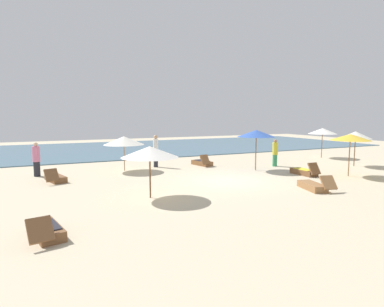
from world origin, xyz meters
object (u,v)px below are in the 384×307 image
Objects in this scene: umbrella_3 at (323,131)px; person_2 at (156,150)px; umbrella_0 at (350,137)px; umbrella_4 at (356,135)px; lounger_0 at (305,172)px; lounger_2 at (202,163)px; lounger_3 at (314,186)px; umbrella_1 at (150,152)px; person_0 at (36,159)px; lounger_1 at (46,230)px; umbrella_2 at (124,141)px; umbrella_5 at (256,133)px; lounger_4 at (55,178)px; person_1 at (275,153)px.

umbrella_3 is 1.12× the size of person_2.
umbrella_0 is 1.12× the size of person_2.
umbrella_4 is 5.41m from lounger_0.
umbrella_4 is 9.63m from lounger_2.
umbrella_3 is (4.51, 6.01, -0.04)m from umbrella_0.
umbrella_4 is 1.21× the size of lounger_3.
person_0 is (-4.00, 6.66, -0.88)m from umbrella_1.
person_2 is (6.55, 0.28, 0.13)m from person_0.
person_2 is at bearing 175.34° from umbrella_3.
lounger_1 is at bearing -164.68° from umbrella_4.
lounger_0 is 0.97× the size of lounger_2.
lounger_0 is at bearing -32.36° from umbrella_2.
person_0 is (-4.50, 0.26, -0.84)m from umbrella_2.
umbrella_5 is (-6.48, 1.35, 0.19)m from umbrella_4.
person_2 is at bearing 69.84° from umbrella_1.
person_2 is (-12.65, 1.03, -0.97)m from umbrella_3.
lounger_3 is 11.80m from lounger_4.
umbrella_0 is at bearing -126.85° from umbrella_3.
umbrella_2 is at bearing 156.86° from umbrella_5.
umbrella_1 is 1.23× the size of lounger_4.
lounger_3 is (6.68, -1.67, -1.60)m from umbrella_1.
lounger_4 is 1.06× the size of person_1.
umbrella_0 is 1.01× the size of umbrella_1.
lounger_1 is at bearing -174.20° from lounger_3.
lounger_1 is at bearing -152.26° from person_1.
umbrella_3 is 1.33× the size of lounger_0.
umbrella_0 is 10.81m from person_2.
umbrella_0 is 1.24× the size of lounger_1.
umbrella_2 is 4.59m from person_0.
lounger_4 reaches higher than lounger_3.
lounger_1 is at bearing -114.54° from umbrella_2.
lounger_1 reaches higher than lounger_3.
umbrella_0 is at bearing -0.57° from umbrella_1.
umbrella_4 is 1.30× the size of lounger_0.
umbrella_1 reaches higher than lounger_2.
person_2 is at bearing 2.44° from person_0.
umbrella_0 is 14.84m from lounger_4.
umbrella_5 is (6.91, -2.95, 0.39)m from umbrella_2.
lounger_2 is at bearing -0.88° from umbrella_2.
umbrella_4 is 18.49m from person_0.
umbrella_5 is at bearing -55.29° from lounger_2.
umbrella_4 reaches higher than person_0.
lounger_2 is (-5.27, 6.43, -1.85)m from umbrella_0.
lounger_4 is (0.47, 7.51, -0.01)m from lounger_1.
umbrella_5 is 1.31× the size of lounger_1.
umbrella_5 reaches higher than person_1.
umbrella_0 reaches higher than lounger_4.
umbrella_1 is at bearing -110.16° from person_2.
lounger_0 is 14.04m from person_0.
umbrella_2 is at bearing 179.12° from lounger_2.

